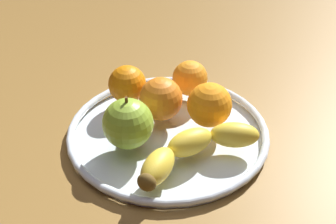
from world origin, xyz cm
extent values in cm
cube|color=olive|center=(0.00, 0.00, -2.00)|extent=(158.27, 158.27, 4.00)
cylinder|color=silver|center=(0.00, 0.00, 0.30)|extent=(30.63, 30.63, 0.60)
torus|color=silver|center=(0.00, 0.00, 1.20)|extent=(31.91, 31.91, 1.20)
ellipsoid|color=yellow|center=(-7.63, 7.54, 3.69)|extent=(8.21, 6.41, 3.78)
ellipsoid|color=yellow|center=(-0.80, 6.72, 3.69)|extent=(7.85, 5.01, 3.78)
ellipsoid|color=yellow|center=(5.32, 9.85, 3.69)|extent=(7.87, 7.80, 3.78)
ellipsoid|color=brown|center=(7.67, 12.14, 3.69)|extent=(3.28, 3.29, 2.65)
sphere|color=#8AB431|center=(6.88, 1.59, 5.58)|extent=(7.56, 7.56, 7.56)
cylinder|color=#593819|center=(6.88, 1.59, 9.56)|extent=(0.44, 0.44, 1.20)
sphere|color=orange|center=(-6.43, 1.26, 5.32)|extent=(7.05, 7.05, 7.05)
sphere|color=orange|center=(0.13, -3.11, 5.29)|extent=(6.98, 6.98, 6.98)
sphere|color=orange|center=(-7.14, -7.89, 4.86)|extent=(6.12, 6.12, 6.12)
sphere|color=orange|center=(3.57, -9.69, 5.01)|extent=(6.42, 6.42, 6.42)
camera|label=1|loc=(19.91, 51.13, 44.01)|focal=46.88mm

